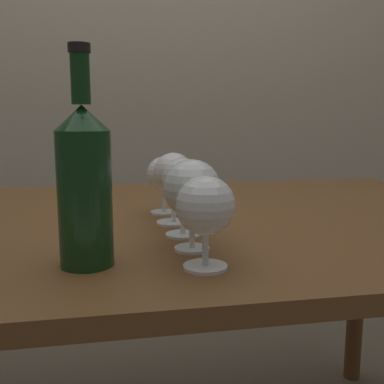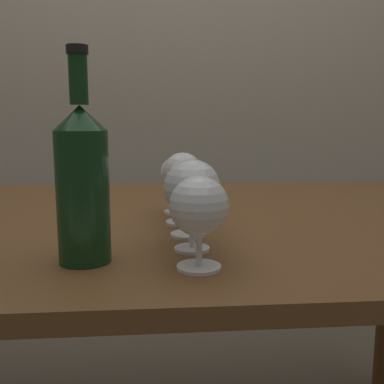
# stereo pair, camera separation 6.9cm
# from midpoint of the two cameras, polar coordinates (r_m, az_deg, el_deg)

# --- Properties ---
(back_wall) EXTENTS (5.00, 0.08, 2.60)m
(back_wall) POSITION_cam_midpoint_polar(r_m,az_deg,el_deg) (2.14, -9.08, 19.37)
(back_wall) COLOR #B2A893
(back_wall) RESTS_ON ground_plane
(dining_table) EXTENTS (1.60, 0.96, 0.72)m
(dining_table) POSITION_cam_midpoint_polar(r_m,az_deg,el_deg) (0.98, -6.19, -7.15)
(dining_table) COLOR brown
(dining_table) RESTS_ON ground_plane
(wine_glass_chardonnay) EXTENTS (0.08, 0.08, 0.13)m
(wine_glass_chardonnay) POSITION_cam_midpoint_polar(r_m,az_deg,el_deg) (0.61, -1.52, -1.97)
(wine_glass_chardonnay) COLOR white
(wine_glass_chardonnay) RESTS_ON dining_table
(wine_glass_port) EXTENTS (0.09, 0.09, 0.14)m
(wine_glass_port) POSITION_cam_midpoint_polar(r_m,az_deg,el_deg) (0.69, -2.86, 0.25)
(wine_glass_port) COLOR white
(wine_glass_port) RESTS_ON dining_table
(wine_glass_cabernet) EXTENTS (0.07, 0.07, 0.14)m
(wine_glass_cabernet) POSITION_cam_midpoint_polar(r_m,az_deg,el_deg) (0.78, -3.75, 1.33)
(wine_glass_cabernet) COLOR white
(wine_glass_cabernet) RESTS_ON dining_table
(wine_glass_rose) EXTENTS (0.08, 0.08, 0.14)m
(wine_glass_rose) POSITION_cam_midpoint_polar(r_m,az_deg,el_deg) (0.87, -4.68, 2.27)
(wine_glass_rose) COLOR white
(wine_glass_rose) RESTS_ON dining_table
(wine_glass_merlot) EXTENTS (0.07, 0.07, 0.13)m
(wine_glass_merlot) POSITION_cam_midpoint_polar(r_m,az_deg,el_deg) (0.97, -5.69, 2.20)
(wine_glass_merlot) COLOR white
(wine_glass_merlot) RESTS_ON dining_table
(wine_bottle) EXTENTS (0.08, 0.08, 0.30)m
(wine_bottle) POSITION_cam_midpoint_polar(r_m,az_deg,el_deg) (0.64, -16.62, 1.15)
(wine_bottle) COLOR #143819
(wine_bottle) RESTS_ON dining_table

